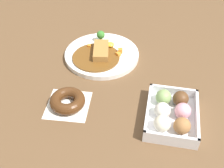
{
  "coord_description": "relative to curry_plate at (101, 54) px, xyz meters",
  "views": [
    {
      "loc": [
        0.74,
        0.06,
        0.65
      ],
      "look_at": [
        0.07,
        -0.07,
        0.03
      ],
      "focal_mm": 45.26,
      "sensor_mm": 36.0,
      "label": 1
    }
  ],
  "objects": [
    {
      "name": "ground_plane",
      "position": [
        0.1,
        0.15,
        -0.01
      ],
      "size": [
        1.6,
        1.6,
        0.0
      ],
      "primitive_type": "plane",
      "color": "brown"
    },
    {
      "name": "curry_plate",
      "position": [
        0.0,
        0.0,
        0.0
      ],
      "size": [
        0.28,
        0.28,
        0.06
      ],
      "color": "white",
      "rests_on": "ground_plane"
    },
    {
      "name": "donut_box",
      "position": [
        0.26,
        0.27,
        0.01
      ],
      "size": [
        0.2,
        0.15,
        0.06
      ],
      "color": "white",
      "rests_on": "ground_plane"
    },
    {
      "name": "chocolate_ring_donut",
      "position": [
        0.27,
        -0.05,
        0.01
      ],
      "size": [
        0.14,
        0.14,
        0.04
      ],
      "color": "white",
      "rests_on": "ground_plane"
    }
  ]
}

